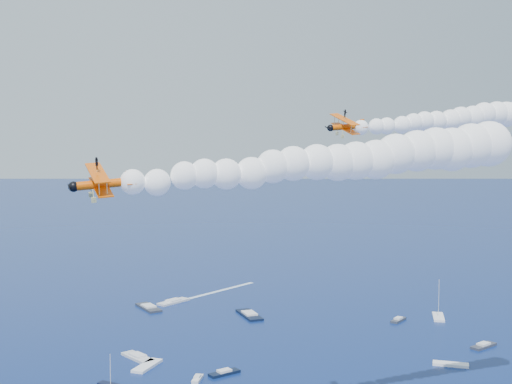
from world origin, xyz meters
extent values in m
cube|color=silver|center=(10.39, 173.13, 0.35)|extent=(12.72, 10.79, 0.70)
cube|color=white|center=(70.89, 86.40, 0.35)|extent=(9.28, 7.16, 0.70)
cube|color=#323642|center=(77.51, 129.63, 0.35)|extent=(7.29, 6.66, 0.70)
cube|color=#2D303C|center=(0.80, 166.89, 0.35)|extent=(8.25, 14.71, 0.70)
cube|color=silver|center=(-7.63, 112.97, 0.35)|extent=(8.39, 11.83, 0.70)
cube|color=white|center=(-5.86, 105.47, 0.35)|extent=(8.97, 10.76, 0.70)
cube|color=silver|center=(5.09, 92.55, 0.35)|extent=(3.87, 5.74, 0.70)
cube|color=black|center=(32.35, 148.32, 0.35)|extent=(6.18, 15.30, 0.70)
cube|color=#323643|center=(88.27, 98.14, 0.35)|extent=(9.54, 6.48, 0.70)
cube|color=white|center=(92.02, 129.78, 0.35)|extent=(7.81, 11.22, 0.70)
cube|color=black|center=(12.32, 94.91, 0.35)|extent=(8.62, 5.47, 0.70)
cube|color=white|center=(30.94, 188.03, 0.03)|extent=(31.94, 23.93, 0.04)
camera|label=1|loc=(-22.73, -69.23, 59.23)|focal=48.05mm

